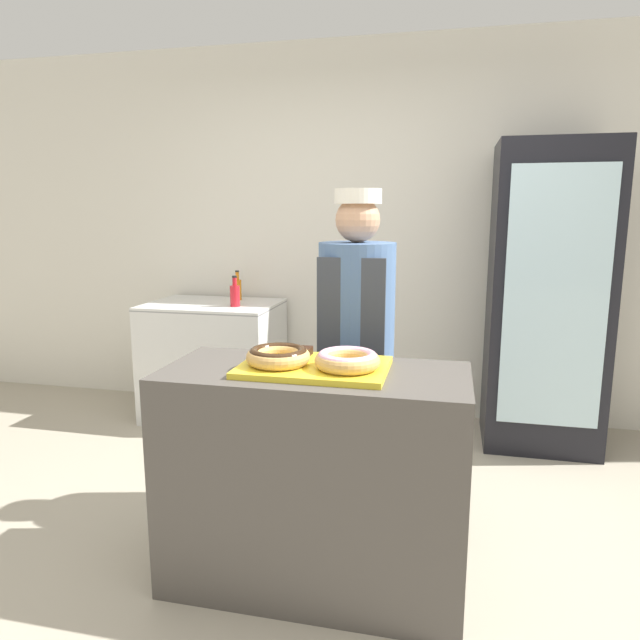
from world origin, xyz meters
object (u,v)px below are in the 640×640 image
serving_tray (314,367)px  brownie_back_left (303,351)px  donut_light_glaze (347,359)px  bottle_orange (238,289)px  brownie_back_right (342,353)px  chest_freezer (214,359)px  donut_chocolate_glaze (278,355)px  beverage_fridge (547,298)px  bottle_red (235,295)px  baker_person (356,349)px

serving_tray → brownie_back_left: brownie_back_left is taller
donut_light_glaze → bottle_orange: size_ratio=1.12×
donut_light_glaze → brownie_back_right: size_ratio=3.42×
brownie_back_right → chest_freezer: brownie_back_right is taller
donut_light_glaze → brownie_back_right: (-0.05, 0.17, -0.02)m
brownie_back_right → chest_freezer: 2.10m
donut_chocolate_glaze → brownie_back_right: 0.27m
beverage_fridge → bottle_orange: bearing=175.0°
brownie_back_left → bottle_red: size_ratio=0.34×
serving_tray → donut_chocolate_glaze: 0.15m
donut_chocolate_glaze → beverage_fridge: beverage_fridge is taller
baker_person → chest_freezer: (-1.24, 1.13, -0.42)m
bottle_orange → bottle_red: bottle_orange is taller
donut_light_glaze → brownie_back_left: donut_light_glaze is taller
donut_light_glaze → chest_freezer: donut_light_glaze is taller
bottle_orange → baker_person: bearing=-49.7°
donut_chocolate_glaze → bottle_red: bottle_red is taller
baker_person → serving_tray: bearing=-96.3°
baker_person → bottle_red: 1.46m
donut_chocolate_glaze → chest_freezer: 2.12m
brownie_back_left → brownie_back_right: bearing=0.0°
baker_person → brownie_back_right: bearing=-88.0°
serving_tray → chest_freezer: (-1.18, 1.73, -0.48)m
donut_light_glaze → beverage_fridge: beverage_fridge is taller
brownie_back_right → bottle_red: 1.82m
donut_chocolate_glaze → chest_freezer: (-1.04, 1.76, -0.53)m
brownie_back_right → bottle_orange: size_ratio=0.33×
brownie_back_left → chest_freezer: (-1.09, 1.60, -0.51)m
beverage_fridge → chest_freezer: 2.34m
donut_chocolate_glaze → brownie_back_right: (0.22, 0.17, -0.02)m
donut_light_glaze → bottle_orange: 2.28m
baker_person → donut_light_glaze: bearing=-83.7°
brownie_back_left → beverage_fridge: size_ratio=0.04×
brownie_back_right → baker_person: baker_person is taller
serving_tray → bottle_orange: 2.18m
donut_chocolate_glaze → brownie_back_left: 0.18m
brownie_back_left → brownie_back_right: 0.16m
serving_tray → donut_light_glaze: (0.14, -0.03, 0.05)m
donut_light_glaze → bottle_orange: (-1.18, 1.95, -0.02)m
bottle_orange → donut_chocolate_glaze: bearing=-64.9°
donut_light_glaze → brownie_back_right: bearing=107.8°
serving_tray → beverage_fridge: size_ratio=0.29×
serving_tray → bottle_red: size_ratio=2.63×
baker_person → bottle_orange: size_ratio=7.28×
beverage_fridge → bottle_orange: (-2.15, 0.19, -0.03)m
beverage_fridge → bottle_orange: beverage_fridge is taller
brownie_back_left → brownie_back_right: (0.16, 0.00, 0.00)m
donut_chocolate_glaze → brownie_back_left: size_ratio=3.42×
donut_light_glaze → brownie_back_right: donut_light_glaze is taller
serving_tray → chest_freezer: size_ratio=0.61×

